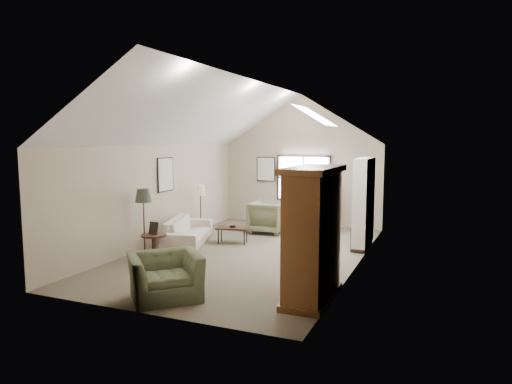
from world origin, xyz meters
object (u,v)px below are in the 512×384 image
at_px(coffee_table, 233,235).
at_px(side_table, 154,247).
at_px(sofa, 188,231).
at_px(armchair_far, 268,217).
at_px(armchair_near, 165,276).
at_px(side_chair, 331,209).
at_px(armoire, 313,234).

height_order(coffee_table, side_table, side_table).
xyz_separation_m(sofa, armchair_far, (1.38, 2.09, 0.12)).
relative_size(armchair_near, side_chair, 0.96).
distance_m(coffee_table, side_table, 2.28).
distance_m(armoire, coffee_table, 4.46).
xyz_separation_m(armchair_far, coffee_table, (-0.35, -1.61, -0.24)).
xyz_separation_m(sofa, armchair_near, (1.74, -3.60, 0.05)).
bearing_deg(coffee_table, armoire, -46.85).
distance_m(armchair_near, side_table, 2.59).
height_order(armchair_near, side_chair, side_chair).
distance_m(coffee_table, side_chair, 3.40).
relative_size(coffee_table, side_chair, 0.68).
bearing_deg(armchair_near, armchair_far, 49.67).
xyz_separation_m(side_table, side_chair, (2.81, 4.89, 0.32)).
bearing_deg(sofa, side_chair, -59.86).
relative_size(armchair_near, armchair_far, 1.17).
xyz_separation_m(armoire, armchair_far, (-2.64, 4.80, -0.65)).
height_order(coffee_table, side_chair, side_chair).
bearing_deg(side_chair, armchair_far, -159.37).
bearing_deg(side_table, armchair_near, -50.65).
bearing_deg(sofa, armchair_far, -51.89).
height_order(sofa, side_table, sofa).
bearing_deg(sofa, coffee_table, -83.45).
distance_m(armoire, armchair_far, 5.51).
bearing_deg(coffee_table, sofa, -155.07).
distance_m(armoire, sofa, 4.91).
bearing_deg(sofa, armchair_near, -172.58).
distance_m(armoire, side_chair, 6.12).
xyz_separation_m(armchair_far, side_table, (-1.28, -3.69, -0.17)).
bearing_deg(coffee_table, armchair_near, -80.13).
height_order(sofa, side_chair, side_chair).
xyz_separation_m(armoire, coffee_table, (-2.99, 3.19, -0.89)).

